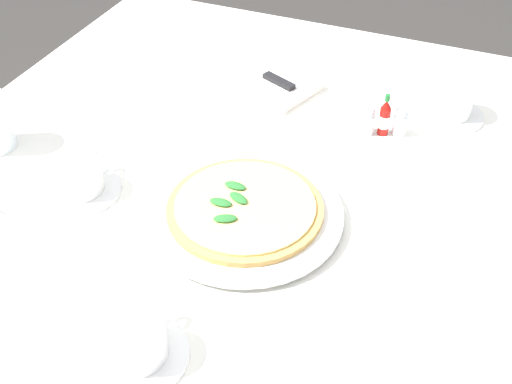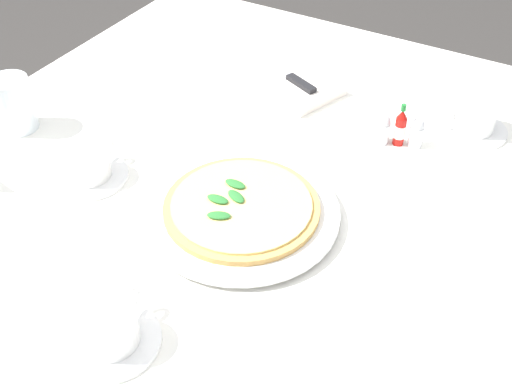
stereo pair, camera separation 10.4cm
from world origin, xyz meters
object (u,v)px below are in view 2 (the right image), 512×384
Objects in this scene: coffee_cup_center_back at (474,116)px; dinner_knife at (285,74)px; pizza at (240,206)px; hot_sauce_bottle at (400,128)px; coffee_cup_near_right at (88,165)px; pepper_shaker at (416,134)px; coffee_cup_back_corner at (109,328)px; pizza_plate at (241,213)px; napkin_folded at (286,80)px; salt_shaker at (383,130)px; water_glass_left_edge at (14,107)px.

dinner_knife is at bearing 3.29° from coffee_cup_center_back.
pizza is 2.95× the size of hot_sauce_bottle.
pepper_shaker is at bearing -140.91° from coffee_cup_near_right.
coffee_cup_back_corner is 0.62m from hot_sauce_bottle.
hot_sauce_bottle is (-0.28, 0.08, 0.01)m from dinner_knife.
pizza_plate is at bearing 59.39° from coffee_cup_center_back.
coffee_cup_near_right is (0.25, -0.25, -0.00)m from coffee_cup_back_corner.
pizza is 0.98× the size of napkin_folded.
pepper_shaker is (0.08, 0.10, -0.01)m from coffee_cup_center_back.
dinner_knife is at bearing -108.13° from coffee_cup_near_right.
pizza_plate is at bearing 131.70° from dinner_knife.
coffee_cup_near_right is 0.52m from salt_shaker.
dinner_knife is at bearing -80.95° from coffee_cup_back_corner.
water_glass_left_edge is at bearing 66.37° from napkin_folded.
salt_shaker is (-0.61, -0.29, -0.02)m from water_glass_left_edge.
coffee_cup_near_right is at bearing 90.95° from napkin_folded.
coffee_cup_back_corner is at bearing 85.61° from pizza.
water_glass_left_edge is 1.24× the size of hot_sauce_bottle.
salt_shaker is at bearing -110.95° from pizza.
dinner_knife is 0.26m from salt_shaker.
coffee_cup_back_corner reaches higher than pizza_plate.
hot_sauce_bottle reaches higher than coffee_cup_near_right.
pizza is at bearing 12.13° from pizza_plate.
coffee_cup_back_corner is 0.64m from pepper_shaker.
dinner_knife is (0.13, -0.40, 0.01)m from pizza_plate.
coffee_cup_back_corner reaches higher than salt_shaker.
coffee_cup_back_corner is 0.76m from coffee_cup_center_back.
coffee_cup_center_back reaches higher than napkin_folded.
hot_sauce_bottle reaches higher than pepper_shaker.
salt_shaker is 0.06m from pepper_shaker.
hot_sauce_bottle is at bearing -114.64° from pizza_plate.
pepper_shaker is (-0.19, -0.61, -0.00)m from coffee_cup_back_corner.
water_glass_left_edge reaches higher than napkin_folded.
pizza_plate is 5.48× the size of pepper_shaker.
coffee_cup_near_right is 2.36× the size of pepper_shaker.
coffee_cup_near_right reaches higher than pizza.
dinner_knife is (-0.36, -0.39, -0.02)m from water_glass_left_edge.
napkin_folded is (0.38, 0.02, -0.02)m from coffee_cup_center_back.
pizza is at bearing 69.05° from salt_shaker.
coffee_cup_near_right is 0.53× the size of napkin_folded.
dinner_knife reaches higher than napkin_folded.
pizza_plate is at bearing -171.90° from coffee_cup_near_right.
water_glass_left_edge is 0.55× the size of dinner_knife.
napkin_folded is at bearing -13.55° from pepper_shaker.
coffee_cup_near_right and pepper_shaker have the same top height.
salt_shaker reaches higher than napkin_folded.
pizza_plate is 0.29m from coffee_cup_back_corner.
coffee_cup_back_corner reaches higher than coffee_cup_near_right.
coffee_cup_back_corner is 0.55m from water_glass_left_edge.
salt_shaker is (0.13, 0.12, -0.01)m from coffee_cup_center_back.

